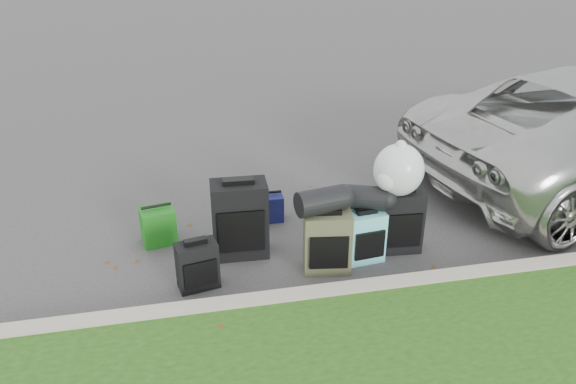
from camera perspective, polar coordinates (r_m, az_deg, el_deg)
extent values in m
plane|color=#383535|center=(5.98, 1.33, -5.47)|extent=(120.00, 120.00, 0.00)
cube|color=#9E937F|center=(5.14, 3.87, -10.49)|extent=(120.00, 0.18, 0.15)
cube|color=black|center=(5.31, -9.18, -7.38)|extent=(0.41, 0.28, 0.47)
cube|color=black|center=(5.68, -4.92, -2.77)|extent=(0.57, 0.36, 0.80)
cube|color=#3A3C26|center=(5.47, 4.01, -5.04)|extent=(0.49, 0.35, 0.62)
cube|color=#519CAC|center=(5.67, 7.82, -4.53)|extent=(0.40, 0.26, 0.53)
cube|color=black|center=(5.88, 11.26, -2.88)|extent=(0.47, 0.30, 0.67)
cube|color=#196716|center=(6.11, -13.04, -3.36)|extent=(0.39, 0.34, 0.39)
cube|color=#16184E|center=(6.41, -1.83, -1.58)|extent=(0.29, 0.23, 0.31)
cylinder|color=black|center=(5.26, 3.38, -0.93)|extent=(0.50, 0.33, 0.25)
cylinder|color=black|center=(5.57, 7.67, -0.56)|extent=(0.49, 0.38, 0.24)
sphere|color=silver|center=(5.58, 11.18, 2.22)|extent=(0.50, 0.50, 0.50)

